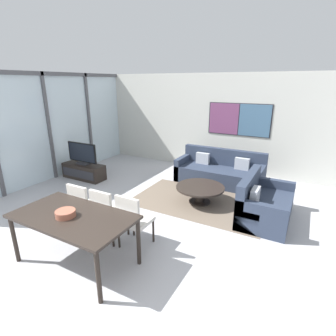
{
  "coord_description": "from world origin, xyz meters",
  "views": [
    {
      "loc": [
        2.56,
        -1.65,
        2.55
      ],
      "look_at": [
        0.23,
        2.61,
        0.95
      ],
      "focal_mm": 28.0,
      "sensor_mm": 36.0,
      "label": 1
    }
  ],
  "objects_px": {
    "dining_chair_centre": "(107,212)",
    "fruit_bowl": "(65,213)",
    "sofa_main": "(220,172)",
    "dining_table": "(73,220)",
    "sofa_side": "(262,205)",
    "dining_chair_right": "(133,218)",
    "television": "(82,154)",
    "dining_chair_left": "(84,205)",
    "coffee_table": "(200,190)",
    "tv_console": "(84,171)"
  },
  "relations": [
    {
      "from": "fruit_bowl",
      "to": "dining_chair_right",
      "type": "bearing_deg",
      "value": 54.33
    },
    {
      "from": "tv_console",
      "to": "dining_table",
      "type": "height_order",
      "value": "dining_table"
    },
    {
      "from": "sofa_side",
      "to": "tv_console",
      "type": "bearing_deg",
      "value": 90.43
    },
    {
      "from": "dining_table",
      "to": "dining_chair_centre",
      "type": "relative_size",
      "value": 1.88
    },
    {
      "from": "sofa_side",
      "to": "coffee_table",
      "type": "bearing_deg",
      "value": 86.69
    },
    {
      "from": "tv_console",
      "to": "sofa_side",
      "type": "xyz_separation_m",
      "value": [
        4.7,
        0.03,
        0.07
      ]
    },
    {
      "from": "coffee_table",
      "to": "dining_table",
      "type": "relative_size",
      "value": 0.61
    },
    {
      "from": "sofa_main",
      "to": "dining_chair_right",
      "type": "xyz_separation_m",
      "value": [
        -0.3,
        -3.45,
        0.24
      ]
    },
    {
      "from": "dining_chair_left",
      "to": "dining_chair_centre",
      "type": "xyz_separation_m",
      "value": [
        0.5,
        0.01,
        0.0
      ]
    },
    {
      "from": "dining_chair_right",
      "to": "coffee_table",
      "type": "bearing_deg",
      "value": 81.58
    },
    {
      "from": "sofa_side",
      "to": "coffee_table",
      "type": "height_order",
      "value": "sofa_side"
    },
    {
      "from": "coffee_table",
      "to": "tv_console",
      "type": "bearing_deg",
      "value": -178.12
    },
    {
      "from": "sofa_main",
      "to": "dining_table",
      "type": "height_order",
      "value": "sofa_main"
    },
    {
      "from": "dining_chair_left",
      "to": "dining_chair_centre",
      "type": "height_order",
      "value": "same"
    },
    {
      "from": "dining_table",
      "to": "dining_chair_left",
      "type": "xyz_separation_m",
      "value": [
        -0.5,
        0.67,
        -0.18
      ]
    },
    {
      "from": "television",
      "to": "dining_chair_left",
      "type": "bearing_deg",
      "value": -43.64
    },
    {
      "from": "dining_chair_right",
      "to": "tv_console",
      "type": "bearing_deg",
      "value": 147.7
    },
    {
      "from": "television",
      "to": "coffee_table",
      "type": "xyz_separation_m",
      "value": [
        3.39,
        0.11,
        -0.41
      ]
    },
    {
      "from": "television",
      "to": "sofa_main",
      "type": "height_order",
      "value": "television"
    },
    {
      "from": "dining_table",
      "to": "tv_console",
      "type": "bearing_deg",
      "value": 134.23
    },
    {
      "from": "television",
      "to": "sofa_side",
      "type": "distance_m",
      "value": 4.72
    },
    {
      "from": "sofa_main",
      "to": "coffee_table",
      "type": "distance_m",
      "value": 1.39
    },
    {
      "from": "television",
      "to": "dining_chair_right",
      "type": "bearing_deg",
      "value": -32.31
    },
    {
      "from": "sofa_side",
      "to": "dining_chair_right",
      "type": "height_order",
      "value": "dining_chair_right"
    },
    {
      "from": "dining_chair_right",
      "to": "television",
      "type": "bearing_deg",
      "value": 147.69
    },
    {
      "from": "dining_chair_right",
      "to": "sofa_side",
      "type": "bearing_deg",
      "value": 50.75
    },
    {
      "from": "dining_chair_left",
      "to": "television",
      "type": "bearing_deg",
      "value": 136.36
    },
    {
      "from": "sofa_side",
      "to": "dining_chair_centre",
      "type": "distance_m",
      "value": 2.93
    },
    {
      "from": "television",
      "to": "coffee_table",
      "type": "bearing_deg",
      "value": 1.86
    },
    {
      "from": "dining_chair_centre",
      "to": "sofa_side",
      "type": "bearing_deg",
      "value": 43.48
    },
    {
      "from": "sofa_side",
      "to": "dining_chair_right",
      "type": "distance_m",
      "value": 2.57
    },
    {
      "from": "tv_console",
      "to": "dining_chair_centre",
      "type": "distance_m",
      "value": 3.27
    },
    {
      "from": "tv_console",
      "to": "sofa_main",
      "type": "bearing_deg",
      "value": 23.92
    },
    {
      "from": "television",
      "to": "sofa_main",
      "type": "xyz_separation_m",
      "value": [
        3.39,
        1.5,
        -0.42
      ]
    },
    {
      "from": "sofa_main",
      "to": "dining_chair_centre",
      "type": "height_order",
      "value": "dining_chair_centre"
    },
    {
      "from": "sofa_side",
      "to": "fruit_bowl",
      "type": "distance_m",
      "value": 3.56
    },
    {
      "from": "dining_chair_centre",
      "to": "tv_console",
      "type": "bearing_deg",
      "value": 142.58
    },
    {
      "from": "dining_chair_centre",
      "to": "dining_chair_right",
      "type": "bearing_deg",
      "value": 3.11
    },
    {
      "from": "coffee_table",
      "to": "dining_chair_right",
      "type": "bearing_deg",
      "value": -98.42
    },
    {
      "from": "coffee_table",
      "to": "dining_chair_left",
      "type": "height_order",
      "value": "dining_chair_left"
    },
    {
      "from": "tv_console",
      "to": "coffee_table",
      "type": "relative_size",
      "value": 1.16
    },
    {
      "from": "tv_console",
      "to": "coffee_table",
      "type": "height_order",
      "value": "tv_console"
    },
    {
      "from": "sofa_main",
      "to": "dining_table",
      "type": "distance_m",
      "value": 4.25
    },
    {
      "from": "dining_chair_centre",
      "to": "fruit_bowl",
      "type": "relative_size",
      "value": 3.38
    },
    {
      "from": "sofa_main",
      "to": "television",
      "type": "bearing_deg",
      "value": -156.09
    },
    {
      "from": "sofa_main",
      "to": "dining_chair_right",
      "type": "relative_size",
      "value": 2.39
    },
    {
      "from": "sofa_side",
      "to": "fruit_bowl",
      "type": "height_order",
      "value": "fruit_bowl"
    },
    {
      "from": "tv_console",
      "to": "television",
      "type": "relative_size",
      "value": 1.26
    },
    {
      "from": "television",
      "to": "dining_table",
      "type": "xyz_separation_m",
      "value": [
        2.58,
        -2.65,
        0.0
      ]
    },
    {
      "from": "sofa_main",
      "to": "fruit_bowl",
      "type": "height_order",
      "value": "fruit_bowl"
    }
  ]
}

